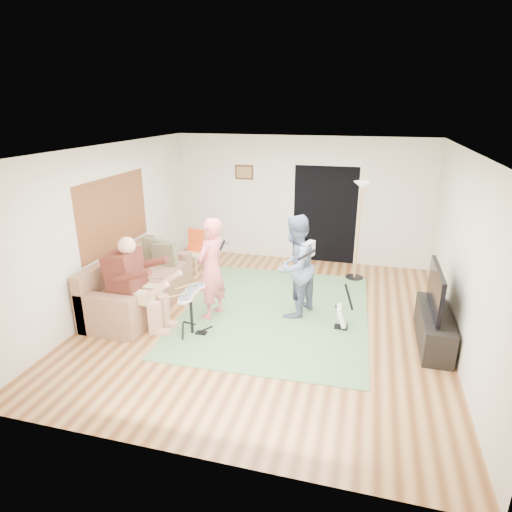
{
  "coord_description": "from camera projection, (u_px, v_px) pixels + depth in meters",
  "views": [
    {
      "loc": [
        1.42,
        -6.05,
        3.3
      ],
      "look_at": [
        -0.27,
        0.3,
        0.96
      ],
      "focal_mm": 30.0,
      "sensor_mm": 36.0,
      "label": 1
    }
  ],
  "objects": [
    {
      "name": "microphone",
      "position": [
        222.0,
        245.0,
        6.62
      ],
      "size": [
        0.06,
        0.06,
        0.24
      ],
      "primitive_type": null,
      "color": "black",
      "rests_on": "singer"
    },
    {
      "name": "drum_kit",
      "position": [
        191.0,
        315.0,
        6.43
      ],
      "size": [
        0.39,
        0.7,
        0.72
      ],
      "color": "black",
      "rests_on": "floor"
    },
    {
      "name": "guitar_held",
      "position": [
        308.0,
        250.0,
        6.7
      ],
      "size": [
        0.31,
        0.61,
        0.26
      ],
      "primitive_type": null,
      "rotation": [
        0.0,
        0.0,
        -0.34
      ],
      "color": "silver",
      "rests_on": "guitarist"
    },
    {
      "name": "walls",
      "position": [
        268.0,
        240.0,
        6.51
      ],
      "size": [
        5.5,
        6.0,
        2.7
      ],
      "primitive_type": null,
      "color": "beige",
      "rests_on": "floor"
    },
    {
      "name": "picture_frame",
      "position": [
        244.0,
        172.0,
        9.35
      ],
      "size": [
        0.42,
        0.03,
        0.32
      ],
      "primitive_type": "cube",
      "color": "#3F2314",
      "rests_on": "walls"
    },
    {
      "name": "drummer",
      "position": [
        139.0,
        293.0,
        6.55
      ],
      "size": [
        0.95,
        0.53,
        1.46
      ],
      "color": "#4F1E16",
      "rests_on": "sofa"
    },
    {
      "name": "area_rug",
      "position": [
        275.0,
        312.0,
        7.19
      ],
      "size": [
        3.14,
        3.77,
        0.02
      ],
      "primitive_type": "cube",
      "rotation": [
        0.0,
        0.0,
        0.03
      ],
      "color": "#507A4A",
      "rests_on": "floor"
    },
    {
      "name": "window_blinds",
      "position": [
        114.0,
        213.0,
        7.28
      ],
      "size": [
        0.0,
        2.05,
        2.05
      ],
      "primitive_type": "plane",
      "rotation": [
        1.57,
        0.0,
        1.57
      ],
      "color": "brown",
      "rests_on": "walls"
    },
    {
      "name": "ceiling",
      "position": [
        269.0,
        149.0,
        6.05
      ],
      "size": [
        6.0,
        6.0,
        0.0
      ],
      "primitive_type": "plane",
      "rotation": [
        3.14,
        0.0,
        0.0
      ],
      "color": "white",
      "rests_on": "walls"
    },
    {
      "name": "tv_cabinet",
      "position": [
        434.0,
        328.0,
        6.18
      ],
      "size": [
        0.4,
        1.4,
        0.5
      ],
      "primitive_type": "cube",
      "color": "black",
      "rests_on": "floor"
    },
    {
      "name": "torchiere_lamp",
      "position": [
        360.0,
        214.0,
        8.15
      ],
      "size": [
        0.35,
        0.35,
        1.94
      ],
      "color": "black",
      "rests_on": "floor"
    },
    {
      "name": "sofa",
      "position": [
        136.0,
        289.0,
        7.34
      ],
      "size": [
        0.94,
        2.29,
        0.93
      ],
      "color": "#875E43",
      "rests_on": "floor"
    },
    {
      "name": "floor",
      "position": [
        267.0,
        319.0,
        6.96
      ],
      "size": [
        6.0,
        6.0,
        0.0
      ],
      "primitive_type": "plane",
      "color": "brown",
      "rests_on": "ground"
    },
    {
      "name": "dining_chair",
      "position": [
        194.0,
        257.0,
        8.84
      ],
      "size": [
        0.42,
        0.44,
        0.89
      ],
      "rotation": [
        0.0,
        0.0,
        -0.13
      ],
      "color": "beige",
      "rests_on": "floor"
    },
    {
      "name": "guitar_spare",
      "position": [
        342.0,
        316.0,
        6.6
      ],
      "size": [
        0.27,
        0.24,
        0.76
      ],
      "color": "black",
      "rests_on": "floor"
    },
    {
      "name": "television",
      "position": [
        436.0,
        289.0,
        5.99
      ],
      "size": [
        0.06,
        1.15,
        0.63
      ],
      "primitive_type": "cube",
      "color": "black",
      "rests_on": "tv_cabinet"
    },
    {
      "name": "guitarist",
      "position": [
        295.0,
        267.0,
        6.85
      ],
      "size": [
        0.89,
        1.0,
        1.69
      ],
      "primitive_type": "imported",
      "rotation": [
        0.0,
        0.0,
        -1.94
      ],
      "color": "slate",
      "rests_on": "floor"
    },
    {
      "name": "singer",
      "position": [
        211.0,
        269.0,
        6.8
      ],
      "size": [
        0.54,
        0.69,
        1.66
      ],
      "primitive_type": "imported",
      "rotation": [
        0.0,
        0.0,
        -1.84
      ],
      "color": "#E06166",
      "rests_on": "floor"
    },
    {
      "name": "doorway",
      "position": [
        325.0,
        215.0,
        9.2
      ],
      "size": [
        2.1,
        0.0,
        2.1
      ],
      "primitive_type": "plane",
      "rotation": [
        1.57,
        0.0,
        0.0
      ],
      "color": "black",
      "rests_on": "walls"
    }
  ]
}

